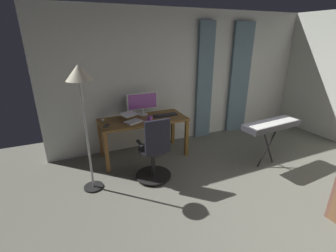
{
  "coord_description": "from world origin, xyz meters",
  "views": [
    {
      "loc": [
        2.36,
        1.18,
        2.11
      ],
      "look_at": [
        0.93,
        -2.03,
        0.77
      ],
      "focal_mm": 25.36,
      "sensor_mm": 36.0,
      "label": 1
    }
  ],
  "objects_px": {
    "cell_phone_face_up": "(106,126)",
    "piano_keyboard": "(271,126)",
    "computer_keyboard": "(165,115)",
    "laptop": "(132,119)",
    "computer_monitor": "(142,102)",
    "office_chair": "(154,153)",
    "desk": "(143,123)",
    "computer_mouse": "(103,120)",
    "mug_tea": "(150,119)",
    "floor_lamp": "(80,87)"
  },
  "relations": [
    {
      "from": "cell_phone_face_up",
      "to": "floor_lamp",
      "type": "xyz_separation_m",
      "value": [
        0.35,
        0.55,
        0.77
      ]
    },
    {
      "from": "computer_monitor",
      "to": "computer_mouse",
      "type": "height_order",
      "value": "computer_monitor"
    },
    {
      "from": "office_chair",
      "to": "floor_lamp",
      "type": "distance_m",
      "value": 1.4
    },
    {
      "from": "office_chair",
      "to": "desk",
      "type": "bearing_deg",
      "value": 81.97
    },
    {
      "from": "computer_keyboard",
      "to": "laptop",
      "type": "height_order",
      "value": "laptop"
    },
    {
      "from": "mug_tea",
      "to": "office_chair",
      "type": "bearing_deg",
      "value": 75.15
    },
    {
      "from": "desk",
      "to": "mug_tea",
      "type": "relative_size",
      "value": 12.48
    },
    {
      "from": "computer_mouse",
      "to": "office_chair",
      "type": "bearing_deg",
      "value": 119.77
    },
    {
      "from": "computer_keyboard",
      "to": "floor_lamp",
      "type": "relative_size",
      "value": 0.24
    },
    {
      "from": "computer_mouse",
      "to": "piano_keyboard",
      "type": "xyz_separation_m",
      "value": [
        -2.49,
        1.35,
        -0.02
      ]
    },
    {
      "from": "computer_mouse",
      "to": "mug_tea",
      "type": "relative_size",
      "value": 0.81
    },
    {
      "from": "computer_mouse",
      "to": "mug_tea",
      "type": "distance_m",
      "value": 0.82
    },
    {
      "from": "computer_mouse",
      "to": "mug_tea",
      "type": "xyz_separation_m",
      "value": [
        -0.74,
        0.34,
        0.03
      ]
    },
    {
      "from": "piano_keyboard",
      "to": "cell_phone_face_up",
      "type": "bearing_deg",
      "value": -27.68
    },
    {
      "from": "cell_phone_face_up",
      "to": "piano_keyboard",
      "type": "bearing_deg",
      "value": -177.22
    },
    {
      "from": "mug_tea",
      "to": "laptop",
      "type": "bearing_deg",
      "value": -19.31
    },
    {
      "from": "office_chair",
      "to": "computer_keyboard",
      "type": "distance_m",
      "value": 1.01
    },
    {
      "from": "desk",
      "to": "computer_monitor",
      "type": "bearing_deg",
      "value": -108.0
    },
    {
      "from": "laptop",
      "to": "floor_lamp",
      "type": "height_order",
      "value": "floor_lamp"
    },
    {
      "from": "computer_mouse",
      "to": "computer_keyboard",
      "type": "bearing_deg",
      "value": 170.9
    },
    {
      "from": "computer_keyboard",
      "to": "floor_lamp",
      "type": "height_order",
      "value": "floor_lamp"
    },
    {
      "from": "desk",
      "to": "laptop",
      "type": "bearing_deg",
      "value": 17.42
    },
    {
      "from": "cell_phone_face_up",
      "to": "piano_keyboard",
      "type": "height_order",
      "value": "piano_keyboard"
    },
    {
      "from": "desk",
      "to": "laptop",
      "type": "distance_m",
      "value": 0.27
    },
    {
      "from": "laptop",
      "to": "floor_lamp",
      "type": "distance_m",
      "value": 1.22
    },
    {
      "from": "laptop",
      "to": "office_chair",
      "type": "bearing_deg",
      "value": 74.02
    },
    {
      "from": "cell_phone_face_up",
      "to": "floor_lamp",
      "type": "bearing_deg",
      "value": 83.71
    },
    {
      "from": "computer_monitor",
      "to": "floor_lamp",
      "type": "relative_size",
      "value": 0.32
    },
    {
      "from": "computer_keyboard",
      "to": "floor_lamp",
      "type": "bearing_deg",
      "value": 24.0
    },
    {
      "from": "floor_lamp",
      "to": "computer_mouse",
      "type": "bearing_deg",
      "value": -112.59
    },
    {
      "from": "mug_tea",
      "to": "computer_keyboard",
      "type": "bearing_deg",
      "value": -155.4
    },
    {
      "from": "mug_tea",
      "to": "floor_lamp",
      "type": "relative_size",
      "value": 0.07
    },
    {
      "from": "computer_monitor",
      "to": "mug_tea",
      "type": "xyz_separation_m",
      "value": [
        0.0,
        0.39,
        -0.2
      ]
    },
    {
      "from": "desk",
      "to": "office_chair",
      "type": "xyz_separation_m",
      "value": [
        0.1,
        0.82,
        -0.17
      ]
    },
    {
      "from": "cell_phone_face_up",
      "to": "piano_keyboard",
      "type": "xyz_separation_m",
      "value": [
        -2.48,
        1.08,
        -0.01
      ]
    },
    {
      "from": "mug_tea",
      "to": "desk",
      "type": "bearing_deg",
      "value": -68.2
    },
    {
      "from": "desk",
      "to": "computer_mouse",
      "type": "distance_m",
      "value": 0.7
    },
    {
      "from": "desk",
      "to": "computer_mouse",
      "type": "bearing_deg",
      "value": -14.1
    },
    {
      "from": "desk",
      "to": "piano_keyboard",
      "type": "distance_m",
      "value": 2.17
    },
    {
      "from": "cell_phone_face_up",
      "to": "desk",
      "type": "bearing_deg",
      "value": -145.06
    },
    {
      "from": "computer_mouse",
      "to": "cell_phone_face_up",
      "type": "height_order",
      "value": "computer_mouse"
    },
    {
      "from": "computer_keyboard",
      "to": "mug_tea",
      "type": "bearing_deg",
      "value": 24.6
    },
    {
      "from": "computer_keyboard",
      "to": "computer_monitor",
      "type": "bearing_deg",
      "value": -32.6
    },
    {
      "from": "computer_monitor",
      "to": "floor_lamp",
      "type": "xyz_separation_m",
      "value": [
        1.08,
        0.87,
        0.54
      ]
    },
    {
      "from": "computer_monitor",
      "to": "cell_phone_face_up",
      "type": "xyz_separation_m",
      "value": [
        0.73,
        0.32,
        -0.24
      ]
    },
    {
      "from": "office_chair",
      "to": "computer_keyboard",
      "type": "bearing_deg",
      "value": 55.97
    },
    {
      "from": "desk",
      "to": "floor_lamp",
      "type": "height_order",
      "value": "floor_lamp"
    },
    {
      "from": "computer_mouse",
      "to": "cell_phone_face_up",
      "type": "bearing_deg",
      "value": 92.46
    },
    {
      "from": "computer_mouse",
      "to": "floor_lamp",
      "type": "relative_size",
      "value": 0.06
    },
    {
      "from": "computer_keyboard",
      "to": "laptop",
      "type": "xyz_separation_m",
      "value": [
        0.65,
        0.06,
        0.04
      ]
    }
  ]
}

